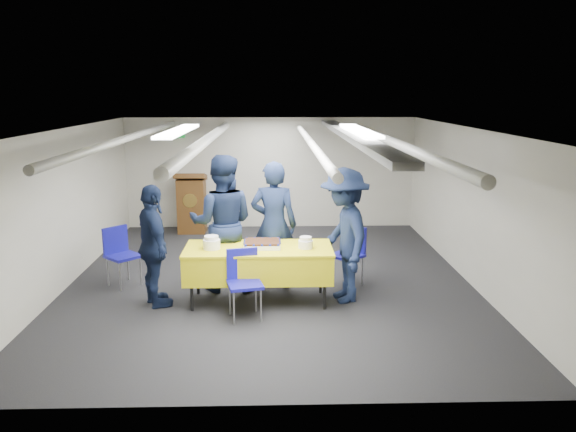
# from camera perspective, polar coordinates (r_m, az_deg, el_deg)

# --- Properties ---
(ground) EXTENTS (7.00, 7.00, 0.00)m
(ground) POSITION_cam_1_polar(r_m,az_deg,el_deg) (8.64, -1.81, -6.53)
(ground) COLOR black
(ground) RESTS_ON ground
(room_shell) EXTENTS (6.00, 7.00, 2.30)m
(room_shell) POSITION_cam_1_polar(r_m,az_deg,el_deg) (8.63, -1.26, 5.82)
(room_shell) COLOR beige
(room_shell) RESTS_ON ground
(serving_table) EXTENTS (1.99, 0.87, 0.77)m
(serving_table) POSITION_cam_1_polar(r_m,az_deg,el_deg) (7.64, -3.00, -4.73)
(serving_table) COLOR black
(serving_table) RESTS_ON ground
(sheet_cake) EXTENTS (0.51, 0.39, 0.09)m
(sheet_cake) POSITION_cam_1_polar(r_m,az_deg,el_deg) (7.59, -2.64, -2.84)
(sheet_cake) COLOR white
(sheet_cake) RESTS_ON serving_table
(plate_stack_left) EXTENTS (0.23, 0.23, 0.18)m
(plate_stack_left) POSITION_cam_1_polar(r_m,az_deg,el_deg) (7.55, -7.77, -2.72)
(plate_stack_left) COLOR white
(plate_stack_left) RESTS_ON serving_table
(plate_stack_right) EXTENTS (0.20, 0.20, 0.16)m
(plate_stack_right) POSITION_cam_1_polar(r_m,az_deg,el_deg) (7.52, 1.80, -2.75)
(plate_stack_right) COLOR white
(plate_stack_right) RESTS_ON serving_table
(podium) EXTENTS (0.62, 0.53, 1.25)m
(podium) POSITION_cam_1_polar(r_m,az_deg,el_deg) (11.55, -9.76, 1.34)
(podium) COLOR brown
(podium) RESTS_ON ground
(chair_near) EXTENTS (0.50, 0.50, 0.87)m
(chair_near) POSITION_cam_1_polar(r_m,az_deg,el_deg) (7.18, -4.53, -6.12)
(chair_near) COLOR gray
(chair_near) RESTS_ON ground
(chair_right) EXTENTS (0.59, 0.59, 0.87)m
(chair_right) POSITION_cam_1_polar(r_m,az_deg,el_deg) (8.40, 6.34, -3.37)
(chair_right) COLOR gray
(chair_right) RESTS_ON ground
(chair_left) EXTENTS (0.59, 0.59, 0.87)m
(chair_left) POSITION_cam_1_polar(r_m,az_deg,el_deg) (8.68, -16.72, -3.32)
(chair_left) COLOR gray
(chair_left) RESTS_ON ground
(sailor_a) EXTENTS (0.74, 0.54, 1.86)m
(sailor_a) POSITION_cam_1_polar(r_m,az_deg,el_deg) (8.14, -1.45, -0.90)
(sailor_a) COLOR black
(sailor_a) RESTS_ON ground
(sailor_b) EXTENTS (0.98, 0.78, 1.97)m
(sailor_b) POSITION_cam_1_polar(r_m,az_deg,el_deg) (8.07, -6.70, -0.74)
(sailor_b) COLOR black
(sailor_b) RESTS_ON ground
(sailor_c) EXTENTS (0.79, 1.05, 1.65)m
(sailor_c) POSITION_cam_1_polar(r_m,az_deg,el_deg) (7.63, -13.49, -3.00)
(sailor_c) COLOR black
(sailor_c) RESTS_ON ground
(sailor_d) EXTENTS (0.89, 1.29, 1.84)m
(sailor_d) POSITION_cam_1_polar(r_m,az_deg,el_deg) (7.63, 5.73, -1.98)
(sailor_d) COLOR black
(sailor_d) RESTS_ON ground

